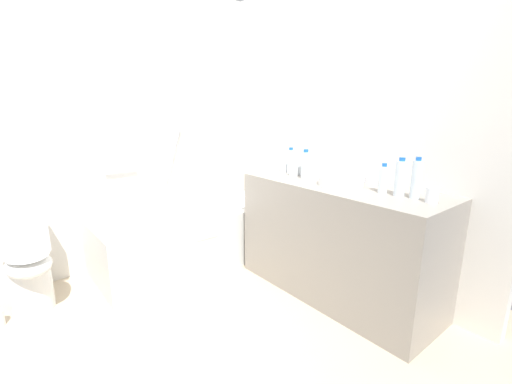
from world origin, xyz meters
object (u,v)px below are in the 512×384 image
toilet (27,265)px  water_bottle_1 (416,179)px  bathtub (190,234)px  sink_basin (341,181)px  soap_dish (317,178)px  water_bottle_3 (306,165)px  drinking_glass_1 (300,170)px  water_bottle_4 (291,161)px  drinking_glass_0 (294,170)px  drinking_glass_3 (284,167)px  sink_faucet (357,178)px  drinking_glass_2 (432,195)px  water_bottle_2 (400,178)px  water_bottle_0 (383,179)px

toilet → water_bottle_1: water_bottle_1 is taller
water_bottle_1 → bathtub: bearing=109.8°
sink_basin → soap_dish: 0.25m
toilet → water_bottle_1: 2.72m
water_bottle_3 → drinking_glass_1: size_ratio=2.99×
water_bottle_3 → water_bottle_4: bearing=77.0°
bathtub → sink_basin: bearing=-65.1°
drinking_glass_0 → drinking_glass_3: drinking_glass_0 is taller
toilet → drinking_glass_0: (1.83, -0.83, 0.60)m
toilet → sink_basin: (1.85, -1.29, 0.59)m
sink_faucet → drinking_glass_0: size_ratio=1.57×
bathtub → water_bottle_3: 1.28m
sink_faucet → water_bottle_1: water_bottle_1 is taller
water_bottle_1 → drinking_glass_2: size_ratio=2.79×
drinking_glass_2 → drinking_glass_3: drinking_glass_2 is taller
toilet → water_bottle_2: (1.89, -1.72, 0.67)m
drinking_glass_2 → soap_dish: size_ratio=1.03×
bathtub → drinking_glass_1: 1.19m
sink_faucet → drinking_glass_3: bearing=102.3°
sink_faucet → water_bottle_1: bearing=-104.5°
water_bottle_4 → toilet: bearing=158.8°
water_bottle_0 → drinking_glass_2: bearing=-87.9°
bathtub → drinking_glass_2: size_ratio=18.14×
toilet → water_bottle_3: 2.18m
water_bottle_2 → soap_dish: (-0.01, 0.67, -0.11)m
water_bottle_3 → drinking_glass_2: size_ratio=2.46×
bathtub → toilet: size_ratio=2.53×
drinking_glass_1 → water_bottle_4: bearing=105.4°
toilet → water_bottle_0: size_ratio=3.35×
water_bottle_0 → drinking_glass_0: (-0.05, 0.78, -0.04)m
soap_dish → drinking_glass_3: bearing=86.1°
sink_faucet → drinking_glass_1: (-0.12, 0.47, 0.01)m
sink_basin → water_bottle_4: (0.04, 0.56, 0.07)m
bathtub → sink_faucet: (0.77, -1.24, 0.63)m
sink_faucet → soap_dish: 0.30m
water_bottle_0 → drinking_glass_3: size_ratio=2.55×
water_bottle_0 → water_bottle_1: size_ratio=0.77×
sink_basin → water_bottle_3: bearing=90.9°
sink_basin → water_bottle_0: water_bottle_0 is taller
water_bottle_4 → drinking_glass_1: 0.11m
drinking_glass_0 → water_bottle_1: bearing=-85.6°
water_bottle_0 → bathtub: bearing=111.2°
sink_faucet → drinking_glass_2: (-0.15, -0.63, 0.02)m
drinking_glass_0 → drinking_glass_3: 0.19m
water_bottle_2 → drinking_glass_2: water_bottle_2 is taller
drinking_glass_2 → toilet: bearing=134.5°
water_bottle_3 → water_bottle_1: bearing=-85.9°
toilet → drinking_glass_3: 2.10m
toilet → drinking_glass_3: size_ratio=8.55×
water_bottle_3 → water_bottle_2: bearing=-87.0°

